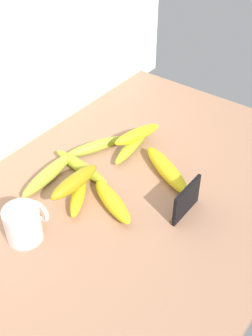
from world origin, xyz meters
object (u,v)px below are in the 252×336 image
Objects in this scene: banana_4 at (48,174)px; banana_5 at (78,194)px; chalkboard_sign at (186,201)px; banana_6 at (133,144)px; banana_0 at (112,202)px; banana_1 at (81,167)px; banana_7 at (74,182)px; banana_3 at (167,170)px; banana_8 at (137,134)px; banana_2 at (95,147)px; coffee_mug at (24,224)px.

banana_4 reaches higher than banana_5.
chalkboard_sign is 0.55× the size of banana_4.
banana_0 is at bearing -155.88° from banana_6.
banana_1 is 10.70cm from banana_7.
banana_3 reaches higher than banana_6.
banana_3 is 24.84cm from banana_7.
banana_2 is at bearing 132.54° from banana_8.
coffee_mug reaches higher than banana_0.
banana_2 is 19.80cm from banana_7.
banana_6 is (41.35, 0.06, -2.59)cm from coffee_mug.
banana_6 is at bearing 72.60° from banana_3.
coffee_mug is 34.98cm from banana_2.
chalkboard_sign reaches higher than banana_1.
banana_0 is 24.48cm from banana_6.
chalkboard_sign is 0.62× the size of banana_2.
banana_2 and banana_6 have the same top height.
banana_5 is (-11.80, 23.58, -2.24)cm from chalkboard_sign.
banana_1 is at bearing 160.74° from banana_8.
banana_7 is (-24.97, -0.46, 3.54)cm from banana_6.
banana_4 is 0.97× the size of banana_6.
banana_1 is 22.81cm from banana_3.
banana_8 is (25.64, 0.58, 3.33)cm from banana_5.
banana_2 is at bearing 132.92° from banana_6.
banana_5 is (-8.38, -6.61, -0.02)cm from banana_1.
banana_8 is (42.02, -0.77, 0.72)cm from coffee_mug.
chalkboard_sign is 26.47cm from banana_5.
chalkboard_sign is at bearing -63.42° from banana_5.
banana_3 reaches higher than banana_5.
coffee_mug is 0.61× the size of banana_5.
coffee_mug is at bearing -168.00° from banana_1.
banana_0 is 19.84cm from banana_4.
banana_7 is at bearing 115.65° from chalkboard_sign.
banana_7 is at bearing -94.23° from banana_4.
banana_8 is at bearing 60.19° from chalkboard_sign.
banana_5 is 0.77× the size of banana_6.
banana_0 is (19.02, -9.94, -2.18)cm from coffee_mug.
banana_5 is 25.02cm from banana_6.
banana_1 is 17.39cm from banana_6.
banana_7 reaches higher than banana_2.
banana_7 is 25.64cm from banana_8.
banana_4 is at bearing 29.78° from coffee_mug.
chalkboard_sign reaches higher than banana_3.
banana_7 is at bearing 105.42° from banana_0.
banana_3 is (2.99, -22.04, 0.54)cm from banana_2.
banana_7 is (-0.75, -10.20, 3.35)cm from banana_4.
banana_0 is at bearing -84.57° from banana_4.
banana_5 is at bearing 148.37° from banana_3.
banana_2 is at bearing 50.26° from banana_0.
coffee_mug is 0.59× the size of banana_0.
banana_5 is (-2.64, 8.58, -0.42)cm from banana_0.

